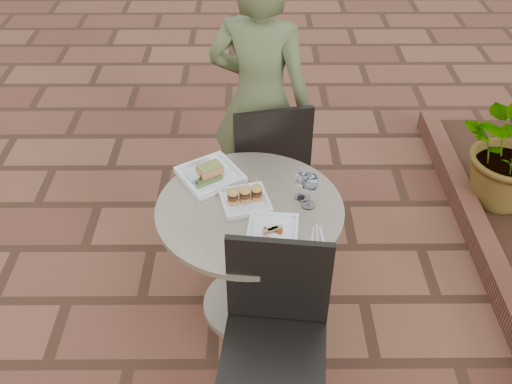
{
  "coord_description": "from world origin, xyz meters",
  "views": [
    {
      "loc": [
        0.22,
        -2.1,
        2.49
      ],
      "look_at": [
        0.23,
        -0.04,
        0.82
      ],
      "focal_mm": 40.0,
      "sensor_mm": 36.0,
      "label": 1
    }
  ],
  "objects_px": {
    "chair_near": "(276,323)",
    "diner": "(260,102)",
    "plate_tuna": "(273,231)",
    "chair_far": "(269,158)",
    "plate_salmon": "(210,174)",
    "cafe_table": "(250,244)",
    "plate_sliders": "(245,198)"
  },
  "relations": [
    {
      "from": "cafe_table",
      "to": "diner",
      "type": "relative_size",
      "value": 0.54
    },
    {
      "from": "plate_sliders",
      "to": "chair_near",
      "type": "bearing_deg",
      "value": -76.99
    },
    {
      "from": "plate_tuna",
      "to": "chair_near",
      "type": "bearing_deg",
      "value": -89.06
    },
    {
      "from": "chair_near",
      "to": "diner",
      "type": "xyz_separation_m",
      "value": [
        -0.05,
        1.36,
        0.28
      ]
    },
    {
      "from": "cafe_table",
      "to": "diner",
      "type": "bearing_deg",
      "value": 86.06
    },
    {
      "from": "chair_far",
      "to": "plate_tuna",
      "type": "xyz_separation_m",
      "value": [
        -0.0,
        -0.83,
        0.19
      ]
    },
    {
      "from": "chair_near",
      "to": "diner",
      "type": "relative_size",
      "value": 0.56
    },
    {
      "from": "plate_salmon",
      "to": "plate_sliders",
      "type": "height_order",
      "value": "plate_sliders"
    },
    {
      "from": "chair_near",
      "to": "cafe_table",
      "type": "bearing_deg",
      "value": 107.88
    },
    {
      "from": "cafe_table",
      "to": "chair_near",
      "type": "distance_m",
      "value": 0.56
    },
    {
      "from": "plate_tuna",
      "to": "plate_salmon",
      "type": "bearing_deg",
      "value": 126.57
    },
    {
      "from": "diner",
      "to": "plate_sliders",
      "type": "distance_m",
      "value": 0.79
    },
    {
      "from": "chair_far",
      "to": "diner",
      "type": "relative_size",
      "value": 0.56
    },
    {
      "from": "cafe_table",
      "to": "plate_tuna",
      "type": "bearing_deg",
      "value": -60.28
    },
    {
      "from": "cafe_table",
      "to": "chair_near",
      "type": "height_order",
      "value": "chair_near"
    },
    {
      "from": "chair_far",
      "to": "chair_near",
      "type": "relative_size",
      "value": 1.0
    },
    {
      "from": "plate_salmon",
      "to": "plate_tuna",
      "type": "distance_m",
      "value": 0.51
    },
    {
      "from": "cafe_table",
      "to": "plate_tuna",
      "type": "height_order",
      "value": "plate_tuna"
    },
    {
      "from": "chair_near",
      "to": "plate_tuna",
      "type": "height_order",
      "value": "chair_near"
    },
    {
      "from": "chair_near",
      "to": "plate_tuna",
      "type": "xyz_separation_m",
      "value": [
        -0.01,
        0.36,
        0.19
      ]
    },
    {
      "from": "cafe_table",
      "to": "diner",
      "type": "height_order",
      "value": "diner"
    },
    {
      "from": "diner",
      "to": "plate_salmon",
      "type": "relative_size",
      "value": 4.35
    },
    {
      "from": "cafe_table",
      "to": "diner",
      "type": "distance_m",
      "value": 0.89
    },
    {
      "from": "chair_far",
      "to": "chair_near",
      "type": "xyz_separation_m",
      "value": [
        0.0,
        -1.2,
        0.0
      ]
    },
    {
      "from": "plate_salmon",
      "to": "plate_tuna",
      "type": "bearing_deg",
      "value": -53.43
    },
    {
      "from": "plate_sliders",
      "to": "plate_tuna",
      "type": "height_order",
      "value": "plate_sliders"
    },
    {
      "from": "plate_sliders",
      "to": "plate_tuna",
      "type": "distance_m",
      "value": 0.25
    },
    {
      "from": "plate_sliders",
      "to": "plate_tuna",
      "type": "relative_size",
      "value": 1.08
    },
    {
      "from": "chair_far",
      "to": "plate_salmon",
      "type": "relative_size",
      "value": 2.44
    },
    {
      "from": "plate_tuna",
      "to": "cafe_table",
      "type": "bearing_deg",
      "value": 119.72
    },
    {
      "from": "diner",
      "to": "plate_salmon",
      "type": "distance_m",
      "value": 0.65
    },
    {
      "from": "cafe_table",
      "to": "plate_salmon",
      "type": "bearing_deg",
      "value": 131.31
    }
  ]
}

